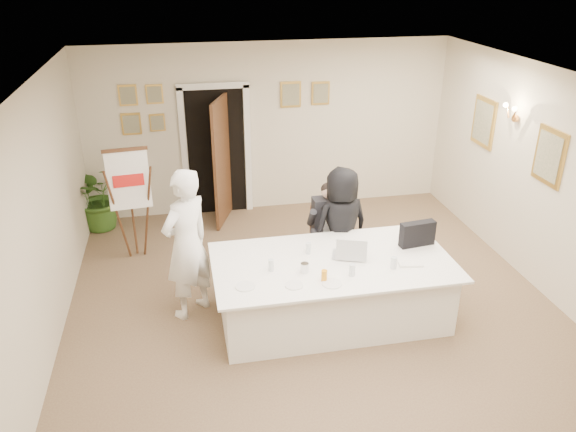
% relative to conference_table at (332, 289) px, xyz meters
% --- Properties ---
extents(floor, '(7.00, 7.00, 0.00)m').
position_rel_conference_table_xyz_m(floor, '(-0.16, -0.06, -0.39)').
color(floor, brown).
rests_on(floor, ground).
extents(ceiling, '(6.00, 7.00, 0.02)m').
position_rel_conference_table_xyz_m(ceiling, '(-0.16, -0.06, 2.41)').
color(ceiling, white).
rests_on(ceiling, wall_back).
extents(wall_back, '(6.00, 0.10, 2.80)m').
position_rel_conference_table_xyz_m(wall_back, '(-0.16, 3.44, 1.01)').
color(wall_back, beige).
rests_on(wall_back, floor).
extents(wall_left, '(0.10, 7.00, 2.80)m').
position_rel_conference_table_xyz_m(wall_left, '(-3.16, -0.06, 1.01)').
color(wall_left, beige).
rests_on(wall_left, floor).
extents(wall_right, '(0.10, 7.00, 2.80)m').
position_rel_conference_table_xyz_m(wall_right, '(2.84, -0.06, 1.01)').
color(wall_right, beige).
rests_on(wall_right, floor).
extents(doorway, '(1.14, 0.86, 2.20)m').
position_rel_conference_table_xyz_m(doorway, '(-1.04, 3.26, 0.65)').
color(doorway, black).
rests_on(doorway, floor).
extents(pictures_back_wall, '(3.40, 0.06, 0.80)m').
position_rel_conference_table_xyz_m(pictures_back_wall, '(-0.96, 3.41, 1.46)').
color(pictures_back_wall, gold).
rests_on(pictures_back_wall, wall_back).
extents(pictures_right_wall, '(0.06, 2.20, 0.80)m').
position_rel_conference_table_xyz_m(pictures_right_wall, '(2.81, 1.14, 1.36)').
color(pictures_right_wall, gold).
rests_on(pictures_right_wall, wall_right).
extents(wall_sconce, '(0.20, 0.30, 0.24)m').
position_rel_conference_table_xyz_m(wall_sconce, '(2.74, 1.14, 1.71)').
color(wall_sconce, '#C07D3D').
rests_on(wall_sconce, wall_right).
extents(conference_table, '(2.79, 1.48, 0.78)m').
position_rel_conference_table_xyz_m(conference_table, '(0.00, 0.00, 0.00)').
color(conference_table, white).
rests_on(conference_table, floor).
extents(seated_man, '(0.57, 0.61, 1.30)m').
position_rel_conference_table_xyz_m(seated_man, '(0.24, 1.11, 0.26)').
color(seated_man, black).
rests_on(seated_man, floor).
extents(flip_chart, '(0.58, 0.39, 1.63)m').
position_rel_conference_table_xyz_m(flip_chart, '(-2.37, 2.00, 0.36)').
color(flip_chart, '#392512').
rests_on(flip_chart, floor).
extents(standing_man, '(0.81, 0.78, 1.87)m').
position_rel_conference_table_xyz_m(standing_man, '(-1.65, 0.44, 0.54)').
color(standing_man, white).
rests_on(standing_man, floor).
extents(standing_woman, '(0.87, 0.67, 1.59)m').
position_rel_conference_table_xyz_m(standing_woman, '(0.34, 0.84, 0.40)').
color(standing_woman, black).
rests_on(standing_woman, floor).
extents(potted_palm, '(1.26, 1.22, 1.08)m').
position_rel_conference_table_xyz_m(potted_palm, '(-2.96, 3.14, 0.15)').
color(potted_palm, '#345F1F').
rests_on(potted_palm, floor).
extents(laptop, '(0.46, 0.47, 0.28)m').
position_rel_conference_table_xyz_m(laptop, '(0.20, 0.08, 0.52)').
color(laptop, '#B7BABC').
rests_on(laptop, conference_table).
extents(laptop_bag, '(0.45, 0.17, 0.31)m').
position_rel_conference_table_xyz_m(laptop_bag, '(1.11, 0.18, 0.54)').
color(laptop_bag, black).
rests_on(laptop_bag, conference_table).
extents(paper_stack, '(0.30, 0.23, 0.03)m').
position_rel_conference_table_xyz_m(paper_stack, '(0.86, -0.23, 0.40)').
color(paper_stack, white).
rests_on(paper_stack, conference_table).
extents(plate_left, '(0.28, 0.28, 0.01)m').
position_rel_conference_table_xyz_m(plate_left, '(-1.07, -0.36, 0.39)').
color(plate_left, white).
rests_on(plate_left, conference_table).
extents(plate_mid, '(0.20, 0.20, 0.01)m').
position_rel_conference_table_xyz_m(plate_mid, '(-0.55, -0.44, 0.39)').
color(plate_mid, white).
rests_on(plate_mid, conference_table).
extents(plate_near, '(0.24, 0.24, 0.01)m').
position_rel_conference_table_xyz_m(plate_near, '(-0.14, -0.49, 0.39)').
color(plate_near, white).
rests_on(plate_near, conference_table).
extents(glass_a, '(0.07, 0.07, 0.14)m').
position_rel_conference_table_xyz_m(glass_a, '(-0.74, -0.08, 0.45)').
color(glass_a, silver).
rests_on(glass_a, conference_table).
extents(glass_b, '(0.08, 0.08, 0.14)m').
position_rel_conference_table_xyz_m(glass_b, '(0.12, -0.36, 0.45)').
color(glass_b, silver).
rests_on(glass_b, conference_table).
extents(glass_c, '(0.08, 0.08, 0.14)m').
position_rel_conference_table_xyz_m(glass_c, '(0.63, -0.29, 0.45)').
color(glass_c, silver).
rests_on(glass_c, conference_table).
extents(glass_d, '(0.08, 0.08, 0.14)m').
position_rel_conference_table_xyz_m(glass_d, '(-0.24, 0.23, 0.45)').
color(glass_d, silver).
rests_on(glass_d, conference_table).
extents(oj_glass, '(0.08, 0.08, 0.13)m').
position_rel_conference_table_xyz_m(oj_glass, '(-0.21, -0.41, 0.45)').
color(oj_glass, orange).
rests_on(oj_glass, conference_table).
extents(steel_jug, '(0.09, 0.09, 0.11)m').
position_rel_conference_table_xyz_m(steel_jug, '(-0.38, -0.18, 0.44)').
color(steel_jug, silver).
rests_on(steel_jug, conference_table).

